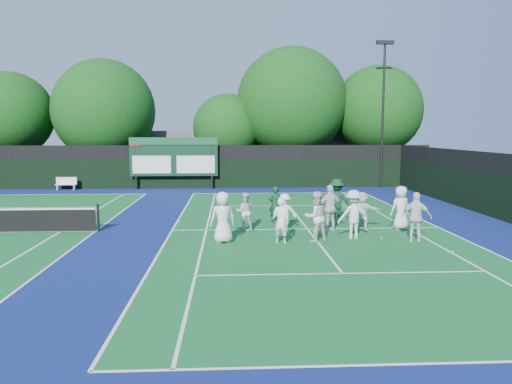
{
  "coord_description": "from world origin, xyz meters",
  "views": [
    {
      "loc": [
        -3.13,
        -18.86,
        3.99
      ],
      "look_at": [
        -2.0,
        3.0,
        1.3
      ],
      "focal_mm": 35.0,
      "sensor_mm": 36.0,
      "label": 1
    }
  ],
  "objects": [
    {
      "name": "player_front_2",
      "position": [
        -0.06,
        -1.24,
        0.91
      ],
      "size": [
        1.06,
        0.94,
        1.82
      ],
      "primitive_type": "imported",
      "rotation": [
        0.0,
        0.0,
        3.47
      ],
      "color": "silver",
      "rests_on": "ground"
    },
    {
      "name": "player_front_3",
      "position": [
        1.41,
        -0.86,
        0.91
      ],
      "size": [
        1.26,
        0.84,
        1.82
      ],
      "primitive_type": "imported",
      "rotation": [
        0.0,
        0.0,
        3.29
      ],
      "color": "silver",
      "rests_on": "ground"
    },
    {
      "name": "tree_c",
      "position": [
        -3.2,
        19.58,
        4.07
      ],
      "size": [
        5.2,
        5.2,
        6.81
      ],
      "color": "black",
      "rests_on": "ground"
    },
    {
      "name": "tennis_ball_1",
      "position": [
        -0.04,
        3.11,
        0.03
      ],
      "size": [
        0.07,
        0.07,
        0.07
      ],
      "primitive_type": "sphere",
      "color": "#B4CA17",
      "rests_on": "ground"
    },
    {
      "name": "ground",
      "position": [
        0.0,
        0.0,
        0.0
      ],
      "size": [
        120.0,
        120.0,
        0.0
      ],
      "primitive_type": "plane",
      "color": "#1E380F",
      "rests_on": "ground"
    },
    {
      "name": "tennis_ball_2",
      "position": [
        4.22,
        -3.07,
        0.03
      ],
      "size": [
        0.07,
        0.07,
        0.07
      ],
      "primitive_type": "sphere",
      "color": "#B4CA17",
      "rests_on": "ground"
    },
    {
      "name": "scoreboard",
      "position": [
        -7.01,
        15.59,
        2.19
      ],
      "size": [
        6.0,
        0.21,
        3.55
      ],
      "color": "black",
      "rests_on": "ground"
    },
    {
      "name": "player_back_2",
      "position": [
        0.84,
        0.58,
        0.93
      ],
      "size": [
        1.17,
        0.71,
        1.86
      ],
      "primitive_type": "imported",
      "rotation": [
        0.0,
        0.0,
        3.39
      ],
      "color": "silver",
      "rests_on": "ground"
    },
    {
      "name": "tennis_ball_4",
      "position": [
        -0.85,
        4.41,
        0.03
      ],
      "size": [
        0.07,
        0.07,
        0.07
      ],
      "primitive_type": "sphere",
      "color": "#B4CA17",
      "rests_on": "ground"
    },
    {
      "name": "player_back_3",
      "position": [
        2.19,
        0.81,
        0.78
      ],
      "size": [
        1.51,
        0.96,
        1.55
      ],
      "primitive_type": "imported",
      "rotation": [
        0.0,
        0.0,
        2.77
      ],
      "color": "white",
      "rests_on": "ground"
    },
    {
      "name": "coach_right",
      "position": [
        1.46,
        2.29,
        0.97
      ],
      "size": [
        1.28,
        0.77,
        1.93
      ],
      "primitive_type": "imported",
      "rotation": [
        0.0,
        0.0,
        3.1
      ],
      "color": "#0F371E",
      "rests_on": "ground"
    },
    {
      "name": "player_front_1",
      "position": [
        -1.34,
        -1.47,
        0.82
      ],
      "size": [
        0.7,
        0.59,
        1.64
      ],
      "primitive_type": "imported",
      "rotation": [
        0.0,
        0.0,
        2.75
      ],
      "color": "white",
      "rests_on": "ground"
    },
    {
      "name": "tennis_ball_3",
      "position": [
        -5.38,
        2.81,
        0.03
      ],
      "size": [
        0.07,
        0.07,
        0.07
      ],
      "primitive_type": "sphere",
      "color": "#B4CA17",
      "rests_on": "ground"
    },
    {
      "name": "court_apron",
      "position": [
        -6.0,
        1.0,
        0.0
      ],
      "size": [
        34.0,
        32.0,
        0.01
      ],
      "primitive_type": "cube",
      "color": "navy",
      "rests_on": "ground"
    },
    {
      "name": "player_back_1",
      "position": [
        -0.96,
        0.83,
        0.75
      ],
      "size": [
        1.02,
        0.66,
        1.49
      ],
      "primitive_type": "imported",
      "rotation": [
        0.0,
        0.0,
        3.26
      ],
      "color": "white",
      "rests_on": "ground"
    },
    {
      "name": "coach_left",
      "position": [
        -1.18,
        2.66,
        0.79
      ],
      "size": [
        0.63,
        0.46,
        1.58
      ],
      "primitive_type": "imported",
      "rotation": [
        0.0,
        0.0,
        3.29
      ],
      "color": "#0E351F",
      "rests_on": "ground"
    },
    {
      "name": "player_back_4",
      "position": [
        3.77,
        0.79,
        0.89
      ],
      "size": [
        1.0,
        0.8,
        1.78
      ],
      "primitive_type": "imported",
      "rotation": [
        0.0,
        0.0,
        3.44
      ],
      "color": "silver",
      "rests_on": "ground"
    },
    {
      "name": "player_back_0",
      "position": [
        -2.56,
        0.91,
        0.77
      ],
      "size": [
        0.75,
        0.59,
        1.53
      ],
      "primitive_type": "imported",
      "rotation": [
        0.0,
        0.0,
        3.15
      ],
      "color": "silver",
      "rests_on": "ground"
    },
    {
      "name": "tree_b",
      "position": [
        -12.41,
        19.58,
        5.3
      ],
      "size": [
        7.64,
        7.64,
        9.31
      ],
      "color": "black",
      "rests_on": "ground"
    },
    {
      "name": "tennis_ball_5",
      "position": [
        2.47,
        -0.94,
        0.03
      ],
      "size": [
        0.07,
        0.07,
        0.07
      ],
      "primitive_type": "sphere",
      "color": "#B4CA17",
      "rests_on": "ground"
    },
    {
      "name": "player_front_4",
      "position": [
        3.55,
        -1.48,
        0.9
      ],
      "size": [
        1.14,
        0.76,
        1.81
      ],
      "primitive_type": "imported",
      "rotation": [
        0.0,
        0.0,
        2.81
      ],
      "color": "silver",
      "rests_on": "ground"
    },
    {
      "name": "tree_a",
      "position": [
        -19.3,
        19.58,
        5.05
      ],
      "size": [
        6.28,
        6.28,
        8.35
      ],
      "color": "black",
      "rests_on": "ground"
    },
    {
      "name": "player_front_0",
      "position": [
        -3.41,
        -1.28,
        0.92
      ],
      "size": [
        1.04,
        0.83,
        1.84
      ],
      "primitive_type": "imported",
      "rotation": [
        0.0,
        0.0,
        3.45
      ],
      "color": "white",
      "rests_on": "ground"
    },
    {
      "name": "tree_d",
      "position": [
        1.74,
        19.58,
        5.92
      ],
      "size": [
        8.38,
        8.38,
        10.33
      ],
      "color": "black",
      "rests_on": "ground"
    },
    {
      "name": "near_court",
      "position": [
        0.0,
        1.0,
        0.01
      ],
      "size": [
        11.05,
        23.85,
        0.01
      ],
      "color": "#135F27",
      "rests_on": "ground"
    },
    {
      "name": "tennis_ball_0",
      "position": [
        -2.44,
        0.73,
        0.03
      ],
      "size": [
        0.07,
        0.07,
        0.07
      ],
      "primitive_type": "sphere",
      "color": "#B4CA17",
      "rests_on": "ground"
    },
    {
      "name": "tree_e",
      "position": [
        8.42,
        19.58,
        5.4
      ],
      "size": [
        6.82,
        6.82,
        8.99
      ],
      "color": "black",
      "rests_on": "ground"
    },
    {
      "name": "back_fence",
      "position": [
        -6.0,
        16.0,
        1.36
      ],
      "size": [
        34.0,
        0.08,
        3.0
      ],
      "color": "black",
      "rests_on": "ground"
    },
    {
      "name": "bench",
      "position": [
        -14.26,
        15.36,
        0.47
      ],
      "size": [
        1.38,
        0.37,
        0.87
      ],
      "color": "white",
      "rests_on": "ground"
    },
    {
      "name": "light_pole_right",
      "position": [
        7.5,
        15.7,
        6.3
      ],
      "size": [
        1.2,
        0.3,
        10.12
      ],
      "color": "black",
      "rests_on": "ground"
    },
    {
      "name": "clubhouse",
      "position": [
        -2.0,
        24.0,
        2.0
      ],
      "size": [
        18.0,
        6.0,
        4.0
      ],
      "primitive_type": "cube",
      "color": "#55555A",
      "rests_on": "ground"
    }
  ]
}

